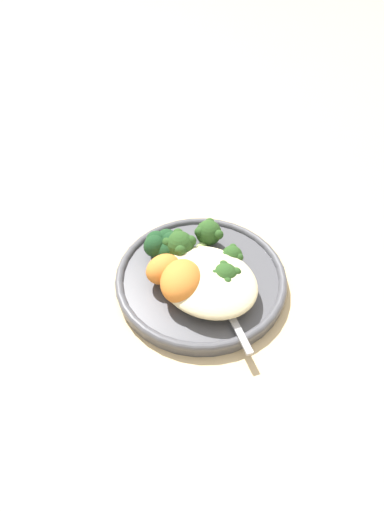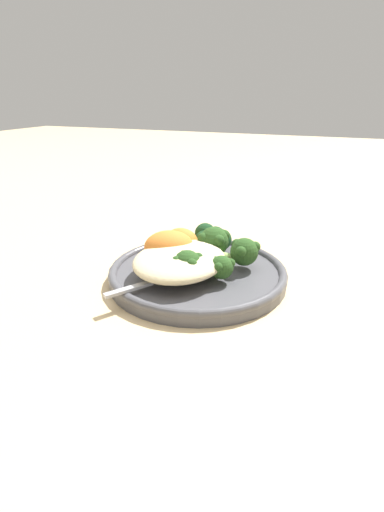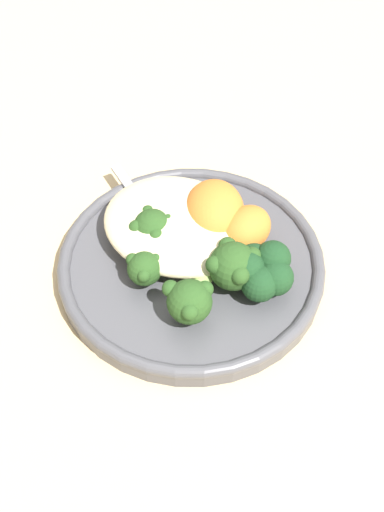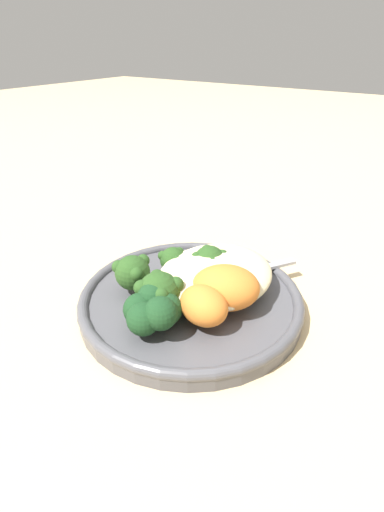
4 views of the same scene
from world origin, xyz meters
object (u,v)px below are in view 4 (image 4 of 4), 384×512
(broccoli_stalk_1, at_px, (208,271))
(sweet_potato_chunk_1, at_px, (226,287))
(plate, at_px, (191,300))
(spoon, at_px, (239,272))
(sweet_potato_chunk_0, at_px, (204,306))
(quinoa_mound, at_px, (219,276))
(broccoli_stalk_0, at_px, (217,279))
(broccoli_stalk_4, at_px, (163,293))
(kale_tuft, at_px, (152,310))
(broccoli_stalk_3, at_px, (145,278))
(broccoli_stalk_2, at_px, (181,272))

(broccoli_stalk_1, distance_m, sweet_potato_chunk_1, 0.05)
(plate, relative_size, sweet_potato_chunk_1, 3.54)
(spoon, bearing_deg, broccoli_stalk_1, -178.35)
(sweet_potato_chunk_0, bearing_deg, spoon, -171.83)
(quinoa_mound, bearing_deg, plate, -41.55)
(sweet_potato_chunk_0, bearing_deg, broccoli_stalk_1, -150.36)
(broccoli_stalk_0, height_order, sweet_potato_chunk_0, sweet_potato_chunk_0)
(broccoli_stalk_1, distance_m, sweet_potato_chunk_0, 0.07)
(broccoli_stalk_1, bearing_deg, broccoli_stalk_4, 146.61)
(plate, relative_size, broccoli_stalk_4, 3.36)
(broccoli_stalk_1, relative_size, spoon, 1.07)
(plate, xyz_separation_m, kale_tuft, (0.07, 0.00, 0.03))
(sweet_potato_chunk_1, bearing_deg, plate, -90.52)
(broccoli_stalk_4, bearing_deg, broccoli_stalk_3, -62.62)
(broccoli_stalk_0, xyz_separation_m, broccoli_stalk_4, (0.06, -0.02, 0.01))
(sweet_potato_chunk_1, xyz_separation_m, spoon, (-0.06, -0.02, -0.02))
(broccoli_stalk_0, distance_m, sweet_potato_chunk_1, 0.03)
(plate, relative_size, broccoli_stalk_1, 2.25)
(broccoli_stalk_2, height_order, spoon, broccoli_stalk_2)
(plate, bearing_deg, sweet_potato_chunk_1, 89.48)
(plate, distance_m, sweet_potato_chunk_1, 0.05)
(quinoa_mound, relative_size, kale_tuft, 2.44)
(broccoli_stalk_2, xyz_separation_m, broccoli_stalk_4, (0.05, 0.02, 0.01))
(broccoli_stalk_2, bearing_deg, plate, -176.86)
(sweet_potato_chunk_0, distance_m, kale_tuft, 0.05)
(plate, bearing_deg, kale_tuft, 2.68)
(broccoli_stalk_4, distance_m, kale_tuft, 0.03)
(broccoli_stalk_0, xyz_separation_m, sweet_potato_chunk_1, (0.02, 0.02, 0.01))
(broccoli_stalk_3, xyz_separation_m, sweet_potato_chunk_0, (0.01, 0.08, 0.00))
(kale_tuft, distance_m, spoon, 0.13)
(plate, xyz_separation_m, spoon, (-0.06, 0.03, 0.01))
(broccoli_stalk_0, height_order, sweet_potato_chunk_1, sweet_potato_chunk_1)
(broccoli_stalk_1, bearing_deg, broccoli_stalk_3, 112.30)
(broccoli_stalk_2, bearing_deg, quinoa_mound, -132.46)
(broccoli_stalk_1, height_order, kale_tuft, same)
(plate, relative_size, kale_tuft, 4.28)
(kale_tuft, bearing_deg, broccoli_stalk_0, 169.44)
(sweet_potato_chunk_1, xyz_separation_m, kale_tuft, (0.07, -0.04, -0.00))
(broccoli_stalk_2, relative_size, broccoli_stalk_3, 0.81)
(plate, bearing_deg, sweet_potato_chunk_0, 48.62)
(broccoli_stalk_1, distance_m, kale_tuft, 0.09)
(quinoa_mound, bearing_deg, broccoli_stalk_2, -73.22)
(broccoli_stalk_4, relative_size, kale_tuft, 1.27)
(broccoli_stalk_0, height_order, broccoli_stalk_4, broccoli_stalk_4)
(broccoli_stalk_2, xyz_separation_m, kale_tuft, (0.08, 0.02, 0.01))
(broccoli_stalk_4, bearing_deg, plate, -135.78)
(broccoli_stalk_3, relative_size, sweet_potato_chunk_0, 2.42)
(broccoli_stalk_0, xyz_separation_m, sweet_potato_chunk_0, (0.06, 0.02, 0.01))
(plate, bearing_deg, broccoli_stalk_3, -56.87)
(sweet_potato_chunk_1, height_order, kale_tuft, sweet_potato_chunk_1)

